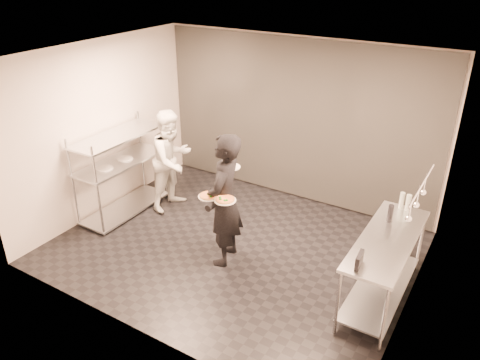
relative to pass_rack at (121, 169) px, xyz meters
The scene contains 13 objects.
room_shell 2.53m from the pass_rack, 28.77° to the left, with size 5.00×4.00×2.80m.
pass_rack is the anchor object (origin of this frame).
prep_counter 4.33m from the pass_rack, ahead, with size 0.60×1.80×0.92m.
utensil_rail 4.64m from the pass_rack, ahead, with size 0.07×1.20×0.31m.
waiter 2.23m from the pass_rack, ahead, with size 0.69×0.46×1.90m, color black.
chef 0.83m from the pass_rack, 43.72° to the left, with size 0.83×0.65×1.71m, color white.
pizza_plate_near 2.13m from the pass_rack, 12.29° to the right, with size 0.28×0.28×0.05m.
pizza_plate_far 2.40m from the pass_rack, 11.34° to the right, with size 0.29×0.29×0.05m.
salad_plate 2.20m from the pass_rack, ahead, with size 0.28×0.28×0.07m.
pos_monitor 4.28m from the pass_rack, ahead, with size 0.04×0.22×0.16m, color black.
bottle_green 4.35m from the pass_rack, 10.64° to the left, with size 0.06×0.06×0.23m, color gray.
bottle_clear 4.44m from the pass_rack, 10.44° to the left, with size 0.07×0.07×0.22m, color gray.
bottle_dark 4.26m from the pass_rack, ahead, with size 0.07×0.07×0.23m, color black.
Camera 1 is at (3.11, -4.90, 3.99)m, focal length 35.00 mm.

